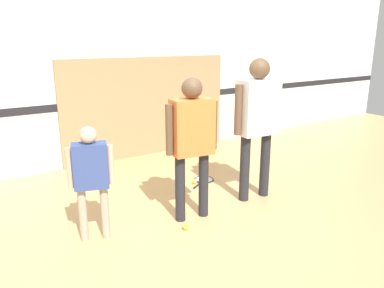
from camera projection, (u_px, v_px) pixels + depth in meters
ground_plane at (191, 224)px, 4.32m from camera, size 16.00×16.00×0.00m
wall_back at (96, 69)px, 6.13m from camera, size 16.00×0.07×3.20m
wall_panel at (149, 107)px, 6.78m from camera, size 3.23×0.05×1.77m
person_instructor at (192, 134)px, 4.22m from camera, size 0.63×0.33×1.67m
person_student_left at (91, 172)px, 3.81m from camera, size 0.45×0.29×1.24m
person_student_right at (257, 114)px, 4.77m from camera, size 0.70×0.33×1.84m
racket_spare_on_floor at (203, 180)px, 5.67m from camera, size 0.54×0.42×0.03m
tennis_ball_near_instructor at (186, 227)px, 4.19m from camera, size 0.07×0.07×0.07m
tennis_ball_by_spare_racket at (194, 182)px, 5.53m from camera, size 0.07×0.07×0.07m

